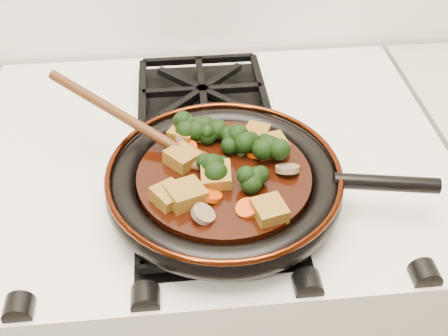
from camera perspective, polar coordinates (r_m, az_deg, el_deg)
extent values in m
cube|color=white|center=(1.24, -1.15, -14.49)|extent=(0.76, 0.60, 0.90)
cylinder|color=black|center=(0.79, 0.00, -2.03)|extent=(0.30, 0.30, 0.01)
torus|color=black|center=(0.78, 0.00, -1.54)|extent=(0.33, 0.33, 0.04)
torus|color=#401709|center=(0.77, 0.00, -0.39)|extent=(0.32, 0.32, 0.01)
cylinder|color=black|center=(0.79, 16.18, -1.49)|extent=(0.14, 0.05, 0.02)
cylinder|color=black|center=(0.77, 0.00, -1.17)|extent=(0.24, 0.24, 0.02)
cube|color=brown|center=(0.80, 4.81, 2.24)|extent=(0.05, 0.05, 0.03)
cube|color=brown|center=(0.73, -5.66, -2.87)|extent=(0.06, 0.05, 0.03)
cube|color=brown|center=(0.82, -4.28, 3.29)|extent=(0.05, 0.05, 0.02)
cube|color=brown|center=(0.71, 4.63, -4.35)|extent=(0.05, 0.05, 0.02)
cube|color=brown|center=(0.75, -0.75, -0.87)|extent=(0.04, 0.05, 0.03)
cube|color=brown|center=(0.82, 3.30, 3.44)|extent=(0.05, 0.05, 0.03)
cube|color=brown|center=(0.83, -3.10, 3.71)|extent=(0.04, 0.04, 0.02)
cube|color=brown|center=(0.78, -4.25, 1.00)|extent=(0.06, 0.06, 0.03)
cube|color=brown|center=(0.73, -3.92, -2.74)|extent=(0.06, 0.06, 0.03)
cylinder|color=#C73B05|center=(0.76, -0.63, -0.72)|extent=(0.03, 0.03, 0.02)
cylinder|color=#C73B05|center=(0.72, 4.55, -3.70)|extent=(0.03, 0.03, 0.02)
cylinder|color=#C73B05|center=(0.80, -3.79, 1.89)|extent=(0.03, 0.03, 0.02)
cylinder|color=#C73B05|center=(0.80, 3.26, 1.65)|extent=(0.03, 0.03, 0.01)
cylinder|color=#C73B05|center=(0.73, -1.42, -2.74)|extent=(0.03, 0.03, 0.02)
cylinder|color=#C73B05|center=(0.71, 2.37, -4.12)|extent=(0.03, 0.03, 0.02)
cylinder|color=#7B6047|center=(0.82, -3.82, 2.92)|extent=(0.04, 0.04, 0.03)
cylinder|color=#7B6047|center=(0.70, -2.13, -4.69)|extent=(0.03, 0.03, 0.02)
cylinder|color=#7B6047|center=(0.77, 6.45, -0.07)|extent=(0.03, 0.04, 0.02)
ellipsoid|color=#46230F|center=(0.78, -2.90, 0.88)|extent=(0.07, 0.07, 0.02)
cylinder|color=#46230F|center=(0.83, -10.37, 5.27)|extent=(0.02, 0.02, 0.26)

